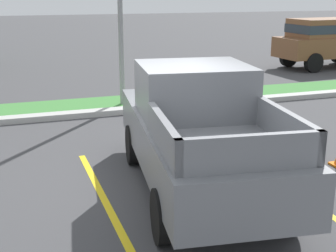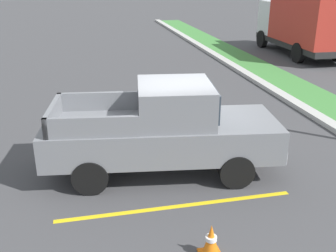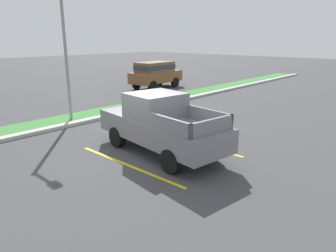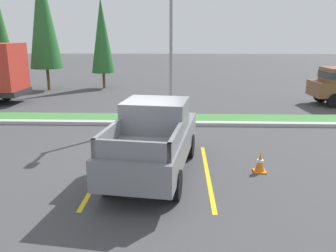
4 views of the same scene
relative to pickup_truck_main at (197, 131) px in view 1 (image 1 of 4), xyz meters
name	(u,v)px [view 1 (image 1 of 4)]	position (x,y,z in m)	size (l,w,h in m)	color
ground_plane	(157,183)	(-0.55, 0.47, -1.04)	(120.00, 120.00, 0.00)	#424244
parking_line_near	(106,204)	(-1.56, -0.05, -1.04)	(0.12, 4.80, 0.01)	yellow
parking_line_far	(277,179)	(1.54, -0.05, -1.04)	(0.12, 4.80, 0.01)	yellow
curb_strip	(100,112)	(-0.55, 5.47, -0.97)	(56.00, 0.40, 0.15)	#B2B2AD
grass_median	(93,105)	(-0.55, 6.57, -1.01)	(56.00, 1.80, 0.06)	#42843D
pickup_truck_main	(197,131)	(0.00, 0.00, 0.00)	(2.59, 5.43, 2.10)	black
suv_distant	(328,39)	(10.39, 10.39, 0.20)	(4.69, 2.16, 2.10)	black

